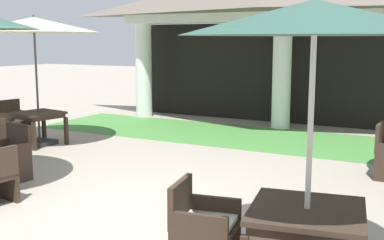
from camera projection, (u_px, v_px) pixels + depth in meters
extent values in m
plane|color=#9E9384|center=(108.00, 215.00, 6.39)|extent=(60.00, 60.00, 0.00)
cylinder|color=white|center=(144.00, 71.00, 14.40)|extent=(0.47, 0.47, 2.71)
cylinder|color=white|center=(282.00, 76.00, 12.47)|extent=(0.47, 0.47, 2.71)
cube|color=white|center=(283.00, 16.00, 12.23)|extent=(9.18, 0.70, 0.24)
cube|color=black|center=(292.00, 73.00, 13.26)|extent=(8.98, 0.16, 2.71)
cube|color=#47843D|center=(260.00, 138.00, 11.38)|extent=(11.38, 2.74, 0.01)
cube|color=#38281E|center=(7.00, 157.00, 7.90)|extent=(0.68, 0.61, 0.07)
cube|color=silver|center=(6.00, 153.00, 7.89)|extent=(0.62, 0.56, 0.05)
cube|color=#38281E|center=(19.00, 138.00, 8.05)|extent=(0.61, 0.15, 0.48)
cube|color=#38281E|center=(17.00, 164.00, 7.75)|extent=(0.14, 0.53, 0.63)
cube|color=#38281E|center=(4.00, 176.00, 7.59)|extent=(0.06, 0.06, 0.35)
cube|color=#38281E|center=(30.00, 169.00, 7.96)|extent=(0.06, 0.06, 0.35)
cube|color=#38281E|center=(10.00, 164.00, 8.28)|extent=(0.06, 0.06, 0.35)
cube|color=#38281E|center=(6.00, 177.00, 6.97)|extent=(0.58, 0.15, 0.65)
cube|color=#38281E|center=(17.00, 191.00, 6.84)|extent=(0.06, 0.06, 0.35)
cube|color=#38281E|center=(38.00, 113.00, 10.54)|extent=(1.02, 1.02, 0.05)
cube|color=#38281E|center=(38.00, 116.00, 10.55)|extent=(0.94, 0.94, 0.08)
cube|color=#38281E|center=(12.00, 132.00, 10.54)|extent=(0.08, 0.08, 0.59)
cube|color=#38281E|center=(34.00, 136.00, 10.05)|extent=(0.08, 0.08, 0.59)
cube|color=#38281E|center=(44.00, 127.00, 11.17)|extent=(0.08, 0.08, 0.59)
cube|color=#38281E|center=(66.00, 131.00, 10.67)|extent=(0.08, 0.08, 0.59)
cube|color=#2D2D2D|center=(40.00, 143.00, 10.65)|extent=(0.55, 0.55, 0.09)
cylinder|color=#4C4742|center=(37.00, 87.00, 10.45)|extent=(0.05, 0.05, 2.53)
cone|color=beige|center=(34.00, 25.00, 10.24)|extent=(2.71, 2.71, 0.31)
sphere|color=#4C4742|center=(33.00, 16.00, 10.21)|extent=(0.06, 0.06, 0.06)
cube|color=#38281E|center=(2.00, 132.00, 9.91)|extent=(0.67, 0.59, 0.07)
cube|color=silver|center=(2.00, 129.00, 9.90)|extent=(0.62, 0.54, 0.05)
cube|color=#38281E|center=(10.00, 138.00, 9.76)|extent=(0.15, 0.49, 0.64)
cube|color=#38281E|center=(5.00, 139.00, 10.28)|extent=(0.07, 0.07, 0.38)
cube|color=#38281E|center=(20.00, 143.00, 9.95)|extent=(0.07, 0.07, 0.38)
cube|color=#38281E|center=(0.00, 146.00, 9.62)|extent=(0.07, 0.07, 0.38)
cube|color=#38281E|center=(16.00, 121.00, 11.12)|extent=(0.64, 0.62, 0.07)
cube|color=silver|center=(16.00, 119.00, 11.11)|extent=(0.59, 0.57, 0.05)
cube|color=#38281E|center=(9.00, 109.00, 11.23)|extent=(0.15, 0.53, 0.44)
cube|color=#38281E|center=(26.00, 125.00, 11.32)|extent=(0.55, 0.16, 0.64)
cube|color=#38281E|center=(7.00, 127.00, 10.95)|extent=(0.55, 0.16, 0.64)
cube|color=#38281E|center=(32.00, 131.00, 11.19)|extent=(0.07, 0.07, 0.39)
cube|color=#38281E|center=(14.00, 134.00, 10.82)|extent=(0.07, 0.07, 0.39)
cube|color=#38281E|center=(20.00, 129.00, 11.49)|extent=(0.07, 0.07, 0.39)
cube|color=#38281E|center=(1.00, 132.00, 11.12)|extent=(0.07, 0.07, 0.39)
cube|color=#38281E|center=(307.00, 211.00, 4.51)|extent=(1.19, 1.19, 0.05)
cube|color=#38281E|center=(307.00, 218.00, 4.52)|extent=(1.10, 1.10, 0.09)
cube|color=#38281E|center=(263.00, 228.00, 5.17)|extent=(0.08, 0.08, 0.59)
cube|color=#38281E|center=(359.00, 239.00, 4.88)|extent=(0.08, 0.08, 0.59)
cylinder|color=beige|center=(309.00, 157.00, 4.43)|extent=(0.05, 0.05, 2.41)
cone|color=#33594C|center=(315.00, 17.00, 4.23)|extent=(2.37, 2.37, 0.31)
cube|color=#38281E|center=(206.00, 228.00, 4.85)|extent=(0.67, 0.67, 0.07)
cube|color=silver|center=(206.00, 222.00, 4.84)|extent=(0.62, 0.62, 0.05)
cube|color=#38281E|center=(180.00, 201.00, 4.89)|extent=(0.16, 0.58, 0.42)
cube|color=#38281E|center=(213.00, 227.00, 5.12)|extent=(0.58, 0.16, 0.65)
cube|color=#38281E|center=(189.00, 236.00, 5.21)|extent=(0.06, 0.06, 0.38)
cube|color=#38281E|center=(380.00, 137.00, 8.05)|extent=(0.08, 0.55, 0.46)
cube|color=#38281E|center=(381.00, 163.00, 8.34)|extent=(0.06, 0.06, 0.38)
cube|color=#38281E|center=(376.00, 169.00, 7.92)|extent=(0.06, 0.06, 0.38)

